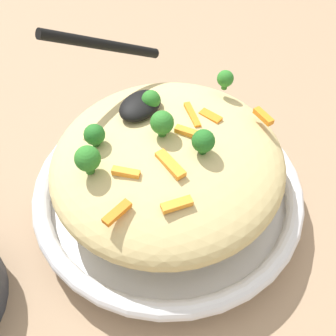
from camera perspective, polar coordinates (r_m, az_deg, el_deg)
ground_plane at (r=0.55m, az=-0.00°, el=-5.08°), size 2.40×2.40×0.00m
serving_bowl at (r=0.53m, az=-0.00°, el=-3.47°), size 0.33×0.33×0.05m
pasta_mound at (r=0.48m, az=-0.00°, el=0.75°), size 0.27×0.26×0.08m
carrot_piece_0 at (r=0.40m, az=-6.87°, el=-5.97°), size 0.03×0.01×0.01m
carrot_piece_1 at (r=0.48m, az=5.74°, el=6.91°), size 0.01×0.03×0.01m
carrot_piece_2 at (r=0.42m, az=-5.68°, el=-0.61°), size 0.02×0.03×0.01m
carrot_piece_3 at (r=0.49m, az=12.71°, el=6.82°), size 0.02×0.03×0.01m
carrot_piece_4 at (r=0.45m, az=2.50°, el=4.90°), size 0.01×0.03×0.01m
carrot_piece_5 at (r=0.42m, az=0.31°, el=0.54°), size 0.02×0.04×0.01m
carrot_piece_6 at (r=0.48m, az=3.22°, el=7.12°), size 0.03×0.04×0.01m
carrot_piece_7 at (r=0.40m, az=1.19°, el=-4.93°), size 0.03×0.02×0.01m
broccoli_floret_0 at (r=0.43m, az=4.77°, el=3.61°), size 0.02×0.02×0.03m
broccoli_floret_1 at (r=0.48m, az=-2.30°, el=9.11°), size 0.02×0.02×0.03m
broccoli_floret_2 at (r=0.45m, az=-9.86°, el=4.41°), size 0.02×0.02×0.03m
broccoli_floret_3 at (r=0.44m, az=-0.91°, el=5.98°), size 0.03×0.03×0.03m
broccoli_floret_4 at (r=0.42m, az=-10.76°, el=1.20°), size 0.03×0.03×0.03m
broccoli_floret_5 at (r=0.52m, az=7.36°, el=11.96°), size 0.02×0.02×0.02m
serving_spoon at (r=0.49m, az=-5.57°, el=11.31°), size 0.14×0.11×0.10m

